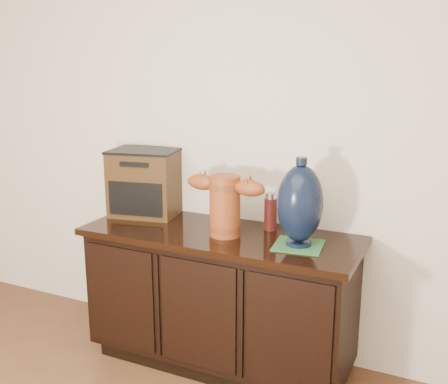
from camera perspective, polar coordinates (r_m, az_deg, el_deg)
The scene contains 6 objects.
sideboard at distance 2.88m, azimuth -0.42°, elevation -11.40°, with size 1.46×0.56×0.75m.
terracotta_vessel at distance 2.64m, azimuth 0.10°, elevation -1.11°, with size 0.44×0.17×0.31m.
tv_radio at distance 3.06m, azimuth -8.54°, elevation 1.07°, with size 0.43×0.37×0.38m.
green_mat at distance 2.57m, azimuth 8.11°, elevation -5.76°, with size 0.23×0.23×0.01m, color #295C2F.
lamp_base at distance 2.51m, azimuth 8.27°, elevation -1.30°, with size 0.25×0.25×0.43m.
spray_can at distance 2.77m, azimuth 5.10°, elevation -2.14°, with size 0.07×0.07×0.20m.
Camera 1 is at (1.13, -0.12, 1.62)m, focal length 42.00 mm.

